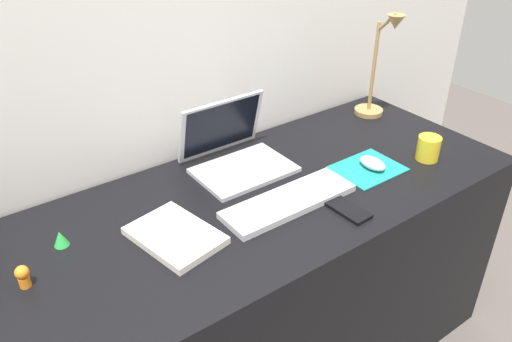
# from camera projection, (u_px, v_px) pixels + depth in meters

# --- Properties ---
(back_wall) EXTENTS (2.95, 0.05, 1.67)m
(back_wall) POSITION_uv_depth(u_px,v_px,m) (181.00, 126.00, 1.70)
(back_wall) COLOR silver
(back_wall) RESTS_ON ground_plane
(desk) EXTENTS (1.75, 0.67, 0.74)m
(desk) POSITION_uv_depth(u_px,v_px,m) (247.00, 294.00, 1.68)
(desk) COLOR black
(desk) RESTS_ON ground_plane
(laptop) EXTENTS (0.30, 0.26, 0.21)m
(laptop) POSITION_uv_depth(u_px,v_px,m) (234.00, 150.00, 1.64)
(laptop) COLOR silver
(laptop) RESTS_ON desk
(keyboard) EXTENTS (0.41, 0.13, 0.02)m
(keyboard) POSITION_uv_depth(u_px,v_px,m) (289.00, 201.00, 1.47)
(keyboard) COLOR silver
(keyboard) RESTS_ON desk
(mousepad) EXTENTS (0.21, 0.17, 0.00)m
(mousepad) POSITION_uv_depth(u_px,v_px,m) (368.00, 168.00, 1.65)
(mousepad) COLOR teal
(mousepad) RESTS_ON desk
(mouse) EXTENTS (0.06, 0.10, 0.03)m
(mouse) POSITION_uv_depth(u_px,v_px,m) (373.00, 163.00, 1.64)
(mouse) COLOR silver
(mouse) RESTS_ON mousepad
(cell_phone) EXTENTS (0.07, 0.13, 0.01)m
(cell_phone) POSITION_uv_depth(u_px,v_px,m) (348.00, 210.00, 1.45)
(cell_phone) COLOR black
(cell_phone) RESTS_ON desk
(desk_lamp) EXTENTS (0.11, 0.16, 0.40)m
(desk_lamp) POSITION_uv_depth(u_px,v_px,m) (380.00, 69.00, 1.89)
(desk_lamp) COLOR #A5844C
(desk_lamp) RESTS_ON desk
(notebook_pad) EXTENTS (0.21, 0.27, 0.02)m
(notebook_pad) POSITION_uv_depth(u_px,v_px,m) (175.00, 236.00, 1.34)
(notebook_pad) COLOR silver
(notebook_pad) RESTS_ON desk
(coffee_mug) EXTENTS (0.07, 0.07, 0.08)m
(coffee_mug) POSITION_uv_depth(u_px,v_px,m) (428.00, 148.00, 1.68)
(coffee_mug) COLOR yellow
(coffee_mug) RESTS_ON desk
(toy_figurine_green) EXTENTS (0.04, 0.04, 0.04)m
(toy_figurine_green) POSITION_uv_depth(u_px,v_px,m) (60.00, 238.00, 1.31)
(toy_figurine_green) COLOR green
(toy_figurine_green) RESTS_ON desk
(toy_figurine_orange) EXTENTS (0.03, 0.03, 0.06)m
(toy_figurine_orange) POSITION_uv_depth(u_px,v_px,m) (23.00, 276.00, 1.18)
(toy_figurine_orange) COLOR orange
(toy_figurine_orange) RESTS_ON desk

